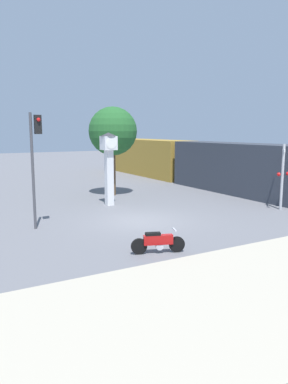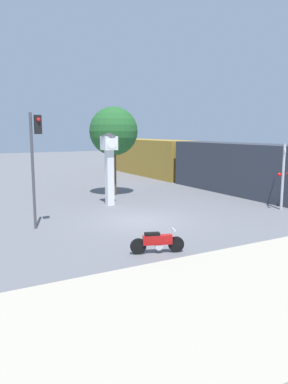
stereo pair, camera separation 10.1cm
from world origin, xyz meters
name	(u,v)px [view 1 (the left image)]	position (x,y,z in m)	size (l,w,h in m)	color
ground_plane	(141,221)	(0.00, 0.00, 0.00)	(120.00, 120.00, 0.00)	slate
sidewalk_strip	(286,281)	(0.00, -8.47, 0.05)	(36.00, 6.00, 0.10)	#B2A893
motorcycle	(158,242)	(-1.79, -4.47, 0.41)	(1.84, 0.76, 0.85)	black
clock_tower	(109,158)	(0.28, 4.24, 2.74)	(0.93, 0.93, 4.14)	white
freight_train	(187,162)	(9.92, 10.08, 1.70)	(2.80, 23.68, 3.40)	#333842
traffic_light	(35,151)	(-4.59, 0.98, 3.40)	(0.50, 0.35, 5.00)	#47474C
railroad_crossing_signal	(283,174)	(7.88, -1.48, 1.94)	(0.90, 0.82, 3.55)	#B7B7BC
street_tree	(113,131)	(1.92, 7.23, 4.19)	(3.15, 3.15, 5.79)	brown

